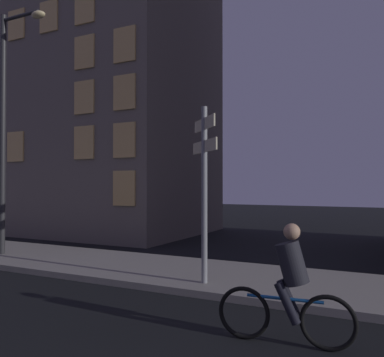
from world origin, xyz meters
The scene contains 5 objects.
sidewalk_kerb centered at (0.00, 7.31, 0.07)m, with size 40.00×3.01×0.14m, color gray.
signpost centered at (-0.84, 6.42, 2.23)m, with size 0.97×0.97×3.56m.
street_lamp centered at (-7.24, 6.89, 4.16)m, with size 1.69×0.28×6.87m.
cyclist centered at (1.34, 4.36, 0.75)m, with size 1.82×0.36×1.61m.
building_left_block centered at (-9.19, 13.59, 6.43)m, with size 8.90×6.71×12.87m.
Camera 1 is at (2.59, -0.96, 2.12)m, focal length 37.63 mm.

